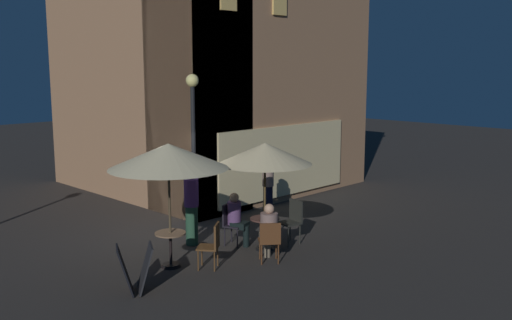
{
  "coord_description": "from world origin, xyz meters",
  "views": [
    {
      "loc": [
        -7.78,
        -10.39,
        4.05
      ],
      "look_at": [
        1.25,
        -1.46,
        1.95
      ],
      "focal_mm": 40.23,
      "sensor_mm": 36.0,
      "label": 1
    }
  ],
  "objects_px": {
    "patron_seated_0": "(237,216)",
    "patron_seated_1": "(269,228)",
    "cafe_chair_3": "(293,218)",
    "patron_standing_3": "(191,207)",
    "patron_standing_2": "(268,187)",
    "cafe_chair_1": "(231,221)",
    "menu_sandwich_board": "(135,269)",
    "cafe_chair_0": "(213,242)",
    "street_lamp_near_corner": "(193,127)",
    "cafe_chair_2": "(270,238)",
    "patio_umbrella_1": "(265,154)",
    "patio_umbrella_0": "(168,156)",
    "cafe_table_0": "(171,244)",
    "cafe_table_1": "(265,228)"
  },
  "relations": [
    {
      "from": "cafe_chair_1",
      "to": "patron_standing_3",
      "type": "height_order",
      "value": "patron_standing_3"
    },
    {
      "from": "patio_umbrella_0",
      "to": "cafe_chair_1",
      "type": "xyz_separation_m",
      "value": [
        1.86,
        0.21,
        -1.71
      ]
    },
    {
      "from": "patio_umbrella_0",
      "to": "cafe_chair_2",
      "type": "distance_m",
      "value": 2.67
    },
    {
      "from": "cafe_chair_1",
      "to": "patio_umbrella_0",
      "type": "bearing_deg",
      "value": -102.12
    },
    {
      "from": "cafe_chair_2",
      "to": "patio_umbrella_1",
      "type": "bearing_deg",
      "value": 0.0
    },
    {
      "from": "street_lamp_near_corner",
      "to": "cafe_chair_0",
      "type": "relative_size",
      "value": 4.12
    },
    {
      "from": "patron_standing_3",
      "to": "patron_standing_2",
      "type": "bearing_deg",
      "value": -13.76
    },
    {
      "from": "cafe_chair_3",
      "to": "patron_seated_1",
      "type": "relative_size",
      "value": 0.81
    },
    {
      "from": "cafe_chair_0",
      "to": "street_lamp_near_corner",
      "type": "bearing_deg",
      "value": -68.5
    },
    {
      "from": "patio_umbrella_1",
      "to": "patron_seated_1",
      "type": "height_order",
      "value": "patio_umbrella_1"
    },
    {
      "from": "cafe_chair_1",
      "to": "cafe_chair_2",
      "type": "height_order",
      "value": "cafe_chair_1"
    },
    {
      "from": "cafe_chair_1",
      "to": "cafe_chair_2",
      "type": "distance_m",
      "value": 1.53
    },
    {
      "from": "patio_umbrella_1",
      "to": "cafe_chair_0",
      "type": "relative_size",
      "value": 2.56
    },
    {
      "from": "cafe_table_0",
      "to": "patron_seated_0",
      "type": "distance_m",
      "value": 1.92
    },
    {
      "from": "cafe_chair_1",
      "to": "patron_standing_3",
      "type": "distance_m",
      "value": 0.94
    },
    {
      "from": "cafe_table_0",
      "to": "cafe_chair_1",
      "type": "relative_size",
      "value": 0.76
    },
    {
      "from": "patio_umbrella_1",
      "to": "cafe_chair_3",
      "type": "height_order",
      "value": "patio_umbrella_1"
    },
    {
      "from": "patron_seated_0",
      "to": "patron_standing_3",
      "type": "bearing_deg",
      "value": -157.47
    },
    {
      "from": "patio_umbrella_1",
      "to": "patron_standing_2",
      "type": "height_order",
      "value": "patio_umbrella_1"
    },
    {
      "from": "patio_umbrella_1",
      "to": "cafe_chair_1",
      "type": "distance_m",
      "value": 1.81
    },
    {
      "from": "cafe_chair_3",
      "to": "cafe_table_0",
      "type": "bearing_deg",
      "value": -5.07
    },
    {
      "from": "cafe_chair_1",
      "to": "menu_sandwich_board",
      "type": "bearing_deg",
      "value": -93.48
    },
    {
      "from": "cafe_table_0",
      "to": "patio_umbrella_0",
      "type": "height_order",
      "value": "patio_umbrella_0"
    },
    {
      "from": "menu_sandwich_board",
      "to": "patron_seated_1",
      "type": "bearing_deg",
      "value": 19.68
    },
    {
      "from": "patio_umbrella_0",
      "to": "patron_seated_1",
      "type": "bearing_deg",
      "value": -35.32
    },
    {
      "from": "patron_seated_0",
      "to": "patron_standing_2",
      "type": "distance_m",
      "value": 2.43
    },
    {
      "from": "street_lamp_near_corner",
      "to": "cafe_chair_1",
      "type": "height_order",
      "value": "street_lamp_near_corner"
    },
    {
      "from": "cafe_table_1",
      "to": "cafe_chair_3",
      "type": "xyz_separation_m",
      "value": [
        0.8,
        -0.12,
        0.11
      ]
    },
    {
      "from": "cafe_chair_0",
      "to": "cafe_table_0",
      "type": "bearing_deg",
      "value": -0.0
    },
    {
      "from": "cafe_chair_0",
      "to": "cafe_table_1",
      "type": "bearing_deg",
      "value": -124.41
    },
    {
      "from": "patron_standing_3",
      "to": "cafe_chair_3",
      "type": "bearing_deg",
      "value": -62.56
    },
    {
      "from": "cafe_chair_2",
      "to": "patron_seated_0",
      "type": "height_order",
      "value": "patron_seated_0"
    },
    {
      "from": "street_lamp_near_corner",
      "to": "patron_standing_3",
      "type": "distance_m",
      "value": 1.94
    },
    {
      "from": "patron_seated_0",
      "to": "cafe_chair_0",
      "type": "bearing_deg",
      "value": -79.97
    },
    {
      "from": "cafe_table_0",
      "to": "cafe_chair_1",
      "type": "height_order",
      "value": "cafe_chair_1"
    },
    {
      "from": "cafe_chair_0",
      "to": "patron_standing_3",
      "type": "xyz_separation_m",
      "value": [
        0.7,
        1.53,
        0.32
      ]
    },
    {
      "from": "street_lamp_near_corner",
      "to": "cafe_chair_2",
      "type": "distance_m",
      "value": 3.44
    },
    {
      "from": "street_lamp_near_corner",
      "to": "patron_standing_3",
      "type": "height_order",
      "value": "street_lamp_near_corner"
    },
    {
      "from": "patio_umbrella_1",
      "to": "cafe_chair_2",
      "type": "bearing_deg",
      "value": -129.63
    },
    {
      "from": "cafe_chair_2",
      "to": "patron_standing_3",
      "type": "bearing_deg",
      "value": 48.59
    },
    {
      "from": "patio_umbrella_1",
      "to": "patron_seated_0",
      "type": "xyz_separation_m",
      "value": [
        -0.23,
        0.67,
        -1.47
      ]
    },
    {
      "from": "patron_seated_1",
      "to": "patron_standing_2",
      "type": "xyz_separation_m",
      "value": [
        2.42,
        2.32,
        0.15
      ]
    },
    {
      "from": "street_lamp_near_corner",
      "to": "cafe_chair_0",
      "type": "bearing_deg",
      "value": -120.95
    },
    {
      "from": "patio_umbrella_0",
      "to": "cafe_table_1",
      "type": "bearing_deg",
      "value": -15.68
    },
    {
      "from": "patron_seated_0",
      "to": "patron_seated_1",
      "type": "xyz_separation_m",
      "value": [
        -0.25,
        -1.24,
        0.02
      ]
    },
    {
      "from": "cafe_chair_3",
      "to": "patio_umbrella_1",
      "type": "bearing_deg",
      "value": -0.0
    },
    {
      "from": "cafe_table_1",
      "to": "patron_seated_0",
      "type": "height_order",
      "value": "patron_seated_0"
    },
    {
      "from": "cafe_chair_0",
      "to": "cafe_chair_1",
      "type": "bearing_deg",
      "value": -93.46
    },
    {
      "from": "cafe_table_0",
      "to": "cafe_chair_0",
      "type": "height_order",
      "value": "cafe_chair_0"
    },
    {
      "from": "cafe_chair_3",
      "to": "patron_seated_0",
      "type": "height_order",
      "value": "patron_seated_0"
    }
  ]
}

